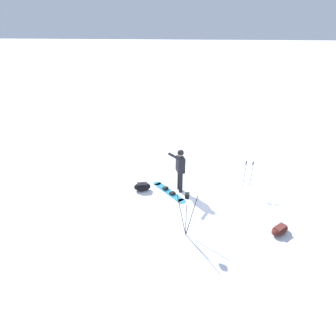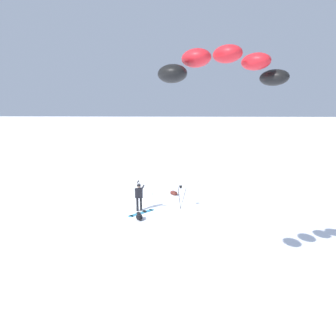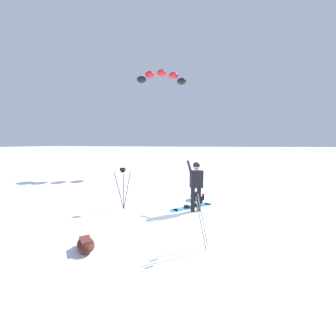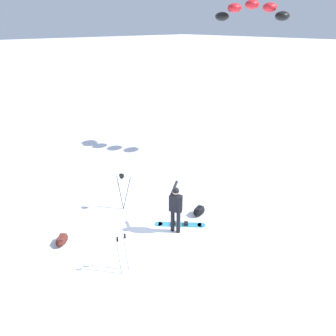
# 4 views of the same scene
# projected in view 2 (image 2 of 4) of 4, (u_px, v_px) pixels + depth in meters

# --- Properties ---
(ground_plane) EXTENTS (300.00, 300.00, 0.00)m
(ground_plane) POSITION_uv_depth(u_px,v_px,m) (151.00, 207.00, 18.09)
(ground_plane) COLOR white
(snowboarder) EXTENTS (0.62, 0.64, 1.73)m
(snowboarder) POSITION_uv_depth(u_px,v_px,m) (139.00, 194.00, 17.30)
(snowboarder) COLOR black
(snowboarder) RESTS_ON ground_plane
(snowboard) EXTENTS (1.39, 1.39, 0.10)m
(snowboard) POSITION_uv_depth(u_px,v_px,m) (142.00, 213.00, 17.12)
(snowboard) COLOR teal
(snowboard) RESTS_ON ground_plane
(traction_kite) EXTENTS (2.25, 3.77, 0.98)m
(traction_kite) POSITION_uv_depth(u_px,v_px,m) (227.00, 65.00, 7.45)
(traction_kite) COLOR black
(gear_bag_large) EXTENTS (0.72, 0.72, 0.26)m
(gear_bag_large) POSITION_uv_depth(u_px,v_px,m) (174.00, 193.00, 20.58)
(gear_bag_large) COLOR #4C1E19
(gear_bag_large) RESTS_ON ground_plane
(camera_tripod) EXTENTS (0.62, 0.52, 1.49)m
(camera_tripod) POSITION_uv_depth(u_px,v_px,m) (181.00, 192.00, 17.62)
(camera_tripod) COLOR #262628
(camera_tripod) RESTS_ON ground_plane
(gear_bag_small) EXTENTS (0.70, 0.52, 0.32)m
(gear_bag_small) POSITION_uv_depth(u_px,v_px,m) (139.00, 217.00, 16.09)
(gear_bag_small) COLOR black
(gear_bag_small) RESTS_ON ground_plane
(ski_poles) EXTENTS (0.29, 0.28, 1.19)m
(ski_poles) POSITION_uv_depth(u_px,v_px,m) (138.00, 187.00, 19.85)
(ski_poles) COLOR gray
(ski_poles) RESTS_ON ground_plane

